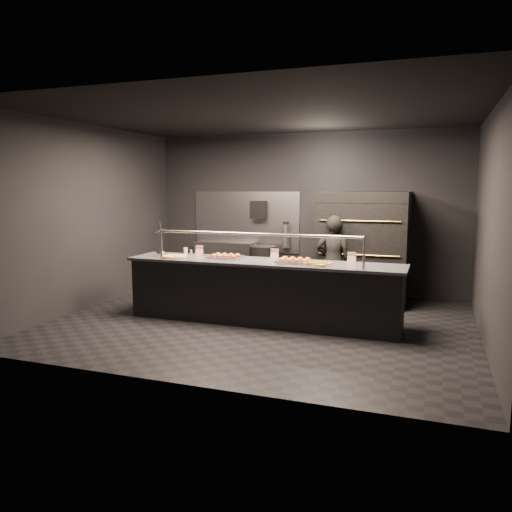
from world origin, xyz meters
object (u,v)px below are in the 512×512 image
Objects in this scene: towel_dispenser at (259,210)px; square_pizza at (318,264)px; fire_extinguisher at (286,236)px; round_pizza at (175,257)px; slider_tray_b at (295,261)px; service_counter at (262,291)px; prep_shelf at (225,264)px; beer_tap at (160,246)px; pizza_oven at (363,246)px; slider_tray_a at (226,257)px; worker at (333,262)px; trash_bin at (263,269)px.

square_pizza is at bearing -55.20° from towel_dispenser.
square_pizza is (1.20, -2.53, -0.12)m from fire_extinguisher.
square_pizza reaches higher than round_pizza.
round_pizza is 0.77× the size of slider_tray_b.
service_counter is 2.82m from prep_shelf.
beer_tap is at bearing -91.64° from prep_shelf.
square_pizza is (1.75, -2.52, -0.61)m from towel_dispenser.
service_counter is 2.30m from pizza_oven.
fire_extinguisher is at bearing 98.30° from service_counter.
slider_tray_a is 1.84m from worker.
prep_shelf is at bearing 88.36° from beer_tap.
slider_tray_b reaches higher than slider_tray_a.
round_pizza is (-1.02, -2.53, -0.12)m from fire_extinguisher.
service_counter is 1.46m from round_pizza.
service_counter is 7.46× the size of slider_tray_a.
trash_bin is (-1.22, 2.18, -0.52)m from slider_tray_b.
service_counter is at bearing -71.32° from trash_bin.
worker is (-0.40, -0.68, -0.20)m from pizza_oven.
prep_shelf is at bearing 131.71° from slider_tray_b.
service_counter is 9.36× the size of round_pizza.
worker is (2.40, -1.10, 0.32)m from prep_shelf.
worker is (0.30, 1.26, -0.18)m from slider_tray_b.
service_counter is at bearing 1.66° from beer_tap.
slider_tray_b is at bearing 68.60° from worker.
slider_tray_a is at bearing -66.28° from prep_shelf.
slider_tray_b is (1.40, -2.43, -0.60)m from towel_dispenser.
round_pizza is at bearing 24.08° from worker.
slider_tray_a is (-0.60, 0.04, 0.48)m from service_counter.
pizza_oven is 0.81m from worker.
fire_extinguisher is (-1.55, 0.50, 0.09)m from pizza_oven.
beer_tap is (-0.77, -2.44, -0.47)m from towel_dispenser.
slider_tray_a is at bearing 173.22° from square_pizza.
beer_tap is (-0.07, -2.37, 0.63)m from prep_shelf.
round_pizza reaches higher than prep_shelf.
slider_tray_a is (0.77, 0.18, 0.01)m from round_pizza.
square_pizza is (0.35, -0.09, -0.01)m from slider_tray_b.
service_counter reaches higher than prep_shelf.
towel_dispenser reaches higher than worker.
round_pizza is 1.01× the size of square_pizza.
slider_tray_a reaches higher than round_pizza.
fire_extinguisher is at bearing 34.36° from trash_bin.
fire_extinguisher is (0.55, 0.01, -0.49)m from towel_dispenser.
worker reaches higher than square_pizza.
fire_extinguisher is 2.58m from slider_tray_b.
towel_dispenser is at bearing 124.80° from square_pizza.
fire_extinguisher is 0.92× the size of slider_tray_a.
fire_extinguisher is at bearing 61.72° from beer_tap.
fire_extinguisher is at bearing 109.23° from slider_tray_b.
fire_extinguisher is 2.37m from slider_tray_a.
prep_shelf is 2.51m from round_pizza.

